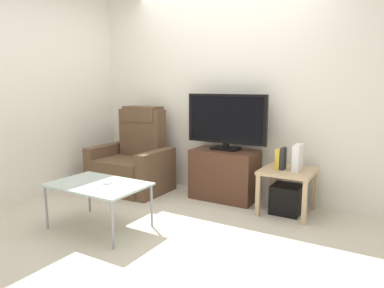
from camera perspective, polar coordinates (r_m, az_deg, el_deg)
ground_plane at (r=3.69m, az=-2.57°, el=-12.06°), size 6.40×6.40×0.00m
wall_back at (r=4.42m, az=5.37°, el=8.76°), size 6.40×0.06×2.60m
wall_side at (r=4.73m, az=-22.42°, el=8.14°), size 0.06×4.48×2.60m
tv_stand at (r=4.24m, az=5.33°, el=-4.94°), size 0.77×0.44×0.60m
television at (r=4.14m, az=5.58°, el=3.82°), size 1.00×0.20×0.66m
recliner_armchair at (r=4.67m, az=-9.52°, el=-2.77°), size 0.98×0.78×1.08m
side_table at (r=3.86m, az=15.32°, el=-5.14°), size 0.54×0.54×0.48m
subwoofer_box at (r=3.93m, az=15.16°, el=-8.65°), size 0.31×0.31×0.31m
book_leftmost at (r=3.83m, az=13.91°, el=-2.40°), size 0.05×0.12×0.21m
book_middle at (r=3.81m, az=14.62°, el=-2.29°), size 0.04×0.12×0.24m
game_console at (r=3.80m, az=16.81°, el=-2.11°), size 0.07×0.20×0.28m
coffee_table at (r=3.45m, az=-15.01°, el=-6.69°), size 0.90×0.60×0.44m
cell_phone at (r=3.46m, az=-13.53°, el=-6.00°), size 0.14×0.16×0.01m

